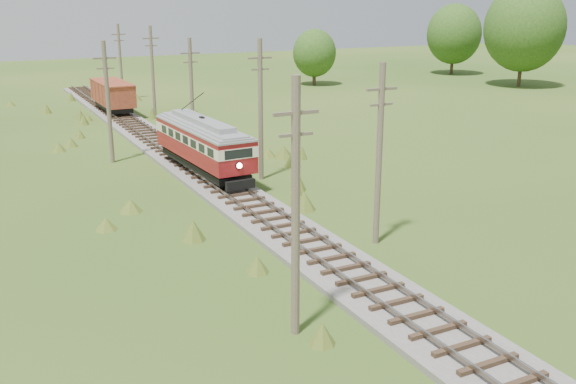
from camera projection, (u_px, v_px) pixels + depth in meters
railbed_main at (200, 171)px, 43.13m from camera, size 3.60×96.00×0.57m
streetcar at (203, 141)px, 41.74m from camera, size 3.10×11.28×5.12m
gondola at (113, 94)px, 64.97m from camera, size 2.88×8.52×2.82m
gravel_pile at (189, 126)px, 56.24m from camera, size 3.66×3.88×1.33m
utility_pole_r_2 at (379, 154)px, 29.67m from camera, size 1.60×0.30×8.60m
utility_pole_r_3 at (261, 109)px, 40.68m from camera, size 1.60×0.30×9.00m
utility_pole_r_4 at (192, 89)px, 51.78m from camera, size 1.60×0.30×8.40m
utility_pole_r_5 at (153, 71)px, 62.99m from camera, size 1.60×0.30×8.90m
utility_pole_r_6 at (120, 61)px, 74.04m from camera, size 1.60×0.30×8.70m
utility_pole_l_a at (296, 208)px, 21.24m from camera, size 1.60×0.30×9.00m
utility_pole_l_b at (108, 101)px, 45.09m from camera, size 1.60×0.30×8.60m
tree_right_4 at (524, 28)px, 84.86m from camera, size 10.50×10.50×13.53m
tree_right_5 at (454, 34)px, 99.85m from camera, size 8.40×8.40×10.82m
tree_mid_b at (314, 53)px, 87.40m from camera, size 5.88×5.88×7.57m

